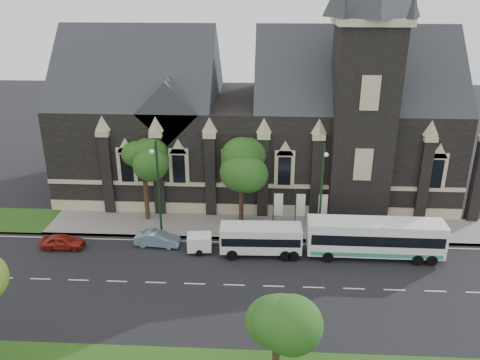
# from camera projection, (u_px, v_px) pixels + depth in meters

# --- Properties ---
(ground) EXTENTS (160.00, 160.00, 0.00)m
(ground) POSITION_uv_depth(u_px,v_px,m) (195.00, 284.00, 37.27)
(ground) COLOR black
(ground) RESTS_ON ground
(sidewalk) EXTENTS (80.00, 5.00, 0.15)m
(sidewalk) POSITION_uv_depth(u_px,v_px,m) (209.00, 225.00, 46.03)
(sidewalk) COLOR gray
(sidewalk) RESTS_ON ground
(museum) EXTENTS (40.00, 17.70, 29.90)m
(museum) POSITION_uv_depth(u_px,v_px,m) (266.00, 117.00, 51.31)
(museum) COLOR black
(museum) RESTS_ON ground
(tree_park_east) EXTENTS (3.40, 3.40, 6.28)m
(tree_park_east) POSITION_uv_depth(u_px,v_px,m) (281.00, 313.00, 26.59)
(tree_park_east) COLOR black
(tree_park_east) RESTS_ON ground
(tree_walk_right) EXTENTS (4.08, 4.08, 7.80)m
(tree_walk_right) POSITION_uv_depth(u_px,v_px,m) (244.00, 164.00, 44.83)
(tree_walk_right) COLOR black
(tree_walk_right) RESTS_ON ground
(tree_walk_left) EXTENTS (3.91, 3.91, 7.64)m
(tree_walk_left) POSITION_uv_depth(u_px,v_px,m) (146.00, 163.00, 45.30)
(tree_walk_left) COLOR black
(tree_walk_left) RESTS_ON ground
(street_lamp_near) EXTENTS (0.36, 1.88, 9.00)m
(street_lamp_near) POSITION_uv_depth(u_px,v_px,m) (322.00, 188.00, 41.41)
(street_lamp_near) COLOR black
(street_lamp_near) RESTS_ON ground
(street_lamp_mid) EXTENTS (0.36, 1.88, 9.00)m
(street_lamp_mid) POSITION_uv_depth(u_px,v_px,m) (158.00, 185.00, 42.11)
(street_lamp_mid) COLOR black
(street_lamp_mid) RESTS_ON ground
(banner_flag_left) EXTENTS (0.90, 0.10, 4.00)m
(banner_flag_left) POSITION_uv_depth(u_px,v_px,m) (277.00, 207.00, 44.38)
(banner_flag_left) COLOR black
(banner_flag_left) RESTS_ON ground
(banner_flag_center) EXTENTS (0.90, 0.10, 4.00)m
(banner_flag_center) POSITION_uv_depth(u_px,v_px,m) (299.00, 207.00, 44.28)
(banner_flag_center) COLOR black
(banner_flag_center) RESTS_ON ground
(banner_flag_right) EXTENTS (0.90, 0.10, 4.00)m
(banner_flag_right) POSITION_uv_depth(u_px,v_px,m) (321.00, 208.00, 44.18)
(banner_flag_right) COLOR black
(banner_flag_right) RESTS_ON ground
(tour_coach) EXTENTS (11.09, 2.68, 3.23)m
(tour_coach) POSITION_uv_depth(u_px,v_px,m) (375.00, 238.00, 40.34)
(tour_coach) COLOR white
(tour_coach) RESTS_ON ground
(shuttle_bus) EXTENTS (6.78, 2.54, 2.60)m
(shuttle_bus) POSITION_uv_depth(u_px,v_px,m) (261.00, 238.00, 40.81)
(shuttle_bus) COLOR white
(shuttle_bus) RESTS_ON ground
(box_trailer) EXTENTS (2.98, 1.76, 1.56)m
(box_trailer) POSITION_uv_depth(u_px,v_px,m) (199.00, 242.00, 41.41)
(box_trailer) COLOR white
(box_trailer) RESTS_ON ground
(sedan) EXTENTS (3.98, 1.61, 1.28)m
(sedan) POSITION_uv_depth(u_px,v_px,m) (158.00, 239.00, 42.45)
(sedan) COLOR #80A1B9
(sedan) RESTS_ON ground
(car_far_red) EXTENTS (3.72, 1.57, 1.26)m
(car_far_red) POSITION_uv_depth(u_px,v_px,m) (63.00, 242.00, 42.02)
(car_far_red) COLOR maroon
(car_far_red) RESTS_ON ground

